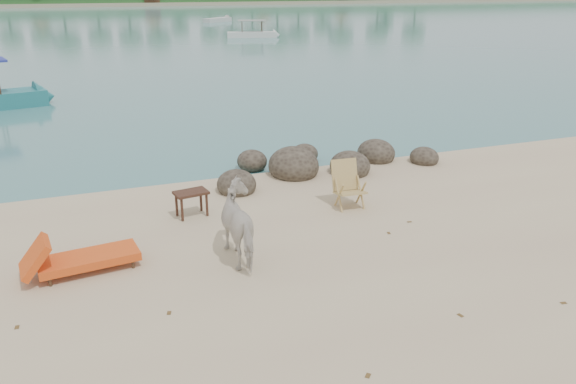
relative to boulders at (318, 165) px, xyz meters
name	(u,v)px	position (x,y,z in m)	size (l,w,h in m)	color
water	(89,15)	(-2.67, 84.32, -0.18)	(400.00, 400.00, 0.00)	#3B7577
far_shore	(78,1)	(-2.67, 164.32, -0.18)	(420.00, 90.00, 1.40)	tan
boulders	(318,165)	(0.00, 0.00, 0.00)	(6.24, 2.81, 0.96)	#2D251E
cow	(244,225)	(-3.19, -4.10, 0.47)	(0.70, 1.55, 1.31)	silver
side_table	(192,205)	(-3.69, -1.89, 0.09)	(0.67, 0.43, 0.54)	black
lounge_chair	(88,255)	(-5.79, -3.62, 0.12)	(2.04, 0.71, 0.61)	#DD5C1A
deck_chair	(350,187)	(-0.38, -2.60, 0.32)	(0.64, 0.70, 1.00)	tan
boat_mid	(252,23)	(10.04, 38.62, 1.06)	(5.08, 1.14, 2.49)	silver
boat_far	(217,19)	(12.43, 61.76, 0.12)	(5.26, 1.18, 0.61)	beige
dead_leaves	(323,317)	(-2.64, -6.29, -0.18)	(7.88, 6.31, 0.00)	brown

